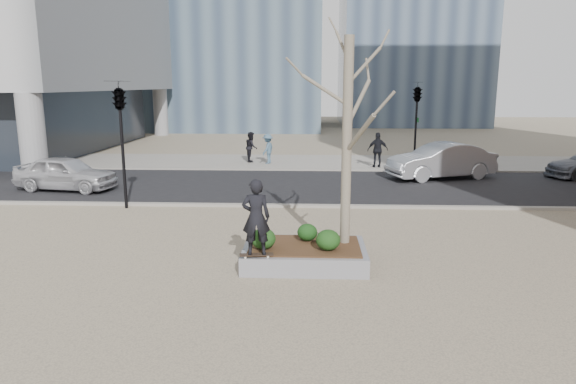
{
  "coord_description": "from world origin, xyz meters",
  "views": [
    {
      "loc": [
        1.14,
        -12.1,
        4.36
      ],
      "look_at": [
        0.5,
        2.0,
        1.4
      ],
      "focal_mm": 32.0,
      "sensor_mm": 36.0,
      "label": 1
    }
  ],
  "objects_px": {
    "planter": "(305,255)",
    "skateboarder": "(256,217)",
    "police_car": "(66,173)",
    "skateboard": "(257,256)"
  },
  "relations": [
    {
      "from": "skateboarder",
      "to": "police_car",
      "type": "bearing_deg",
      "value": -50.87
    },
    {
      "from": "planter",
      "to": "skateboard",
      "type": "bearing_deg",
      "value": -142.19
    },
    {
      "from": "skateboarder",
      "to": "police_car",
      "type": "relative_size",
      "value": 0.42
    },
    {
      "from": "planter",
      "to": "skateboarder",
      "type": "bearing_deg",
      "value": -142.19
    },
    {
      "from": "skateboard",
      "to": "police_car",
      "type": "height_order",
      "value": "police_car"
    },
    {
      "from": "police_car",
      "to": "skateboard",
      "type": "bearing_deg",
      "value": -127.59
    },
    {
      "from": "planter",
      "to": "skateboarder",
      "type": "height_order",
      "value": "skateboarder"
    },
    {
      "from": "skateboard",
      "to": "skateboarder",
      "type": "relative_size",
      "value": 0.44
    },
    {
      "from": "police_car",
      "to": "planter",
      "type": "bearing_deg",
      "value": -121.6
    },
    {
      "from": "skateboard",
      "to": "police_car",
      "type": "bearing_deg",
      "value": 125.03
    }
  ]
}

